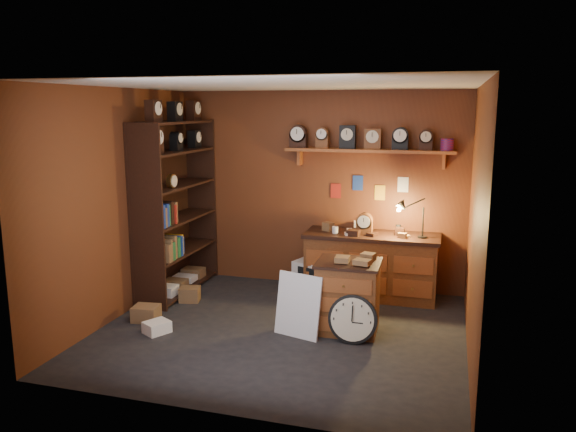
# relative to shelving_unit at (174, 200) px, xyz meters

# --- Properties ---
(floor) EXTENTS (4.00, 4.00, 0.00)m
(floor) POSITION_rel_shelving_unit_xyz_m (1.79, -0.98, -1.25)
(floor) COLOR black
(floor) RESTS_ON ground
(room_shell) EXTENTS (4.02, 3.62, 2.71)m
(room_shell) POSITION_rel_shelving_unit_xyz_m (1.84, -0.87, 0.47)
(room_shell) COLOR brown
(room_shell) RESTS_ON ground
(shelving_unit) EXTENTS (0.47, 1.60, 2.58)m
(shelving_unit) POSITION_rel_shelving_unit_xyz_m (0.00, 0.00, 0.00)
(shelving_unit) COLOR black
(shelving_unit) RESTS_ON ground
(workbench) EXTENTS (1.75, 0.66, 1.36)m
(workbench) POSITION_rel_shelving_unit_xyz_m (2.59, 0.49, -0.78)
(workbench) COLOR brown
(workbench) RESTS_ON ground
(low_cabinet) EXTENTS (0.72, 0.61, 0.89)m
(low_cabinet) POSITION_rel_shelving_unit_xyz_m (2.50, -0.75, -0.82)
(low_cabinet) COLOR brown
(low_cabinet) RESTS_ON ground
(big_round_clock) EXTENTS (0.53, 0.17, 0.53)m
(big_round_clock) POSITION_rel_shelving_unit_xyz_m (2.61, -1.05, -1.00)
(big_round_clock) COLOR black
(big_round_clock) RESTS_ON ground
(white_panel) EXTENTS (0.55, 0.29, 0.71)m
(white_panel) POSITION_rel_shelving_unit_xyz_m (2.01, -1.04, -1.25)
(white_panel) COLOR silver
(white_panel) RESTS_ON ground
(mini_fridge) EXTENTS (0.55, 0.57, 0.45)m
(mini_fridge) POSITION_rel_shelving_unit_xyz_m (1.83, 0.41, -1.03)
(mini_fridge) COLOR silver
(mini_fridge) RESTS_ON ground
(floor_box_a) EXTENTS (0.32, 0.28, 0.18)m
(floor_box_a) POSITION_rel_shelving_unit_xyz_m (0.17, -1.12, -1.16)
(floor_box_a) COLOR brown
(floor_box_a) RESTS_ON ground
(floor_box_b) EXTENTS (0.32, 0.34, 0.13)m
(floor_box_b) POSITION_rel_shelving_unit_xyz_m (0.48, -1.41, -1.19)
(floor_box_b) COLOR white
(floor_box_b) RESTS_ON ground
(floor_box_c) EXTENTS (0.29, 0.26, 0.19)m
(floor_box_c) POSITION_rel_shelving_unit_xyz_m (0.37, -0.36, -1.16)
(floor_box_c) COLOR brown
(floor_box_c) RESTS_ON ground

